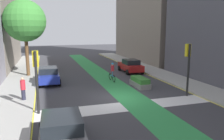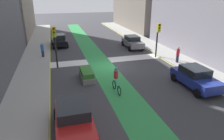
{
  "view_description": "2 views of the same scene",
  "coord_description": "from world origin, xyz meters",
  "px_view_note": "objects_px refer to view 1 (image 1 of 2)",
  "views": [
    {
      "loc": [
        -5.2,
        -15.21,
        5.04
      ],
      "look_at": [
        1.03,
        4.82,
        1.23
      ],
      "focal_mm": 35.63,
      "sensor_mm": 36.0,
      "label": 1
    },
    {
      "loc": [
        5.2,
        18.03,
        6.81
      ],
      "look_at": [
        1.06,
        3.69,
        1.07
      ],
      "focal_mm": 32.02,
      "sensor_mm": 36.0,
      "label": 2
    }
  ],
  "objects_px": {
    "traffic_signal_near_left": "(36,70)",
    "car_red_right_far": "(131,66)",
    "cyclist_in_lane": "(112,72)",
    "car_blue_left_far": "(49,75)",
    "median_planter": "(140,82)",
    "car_grey_left_near": "(62,132)",
    "traffic_signal_near_right": "(188,60)",
    "pedestrian_sidewalk_left_a": "(23,88)",
    "street_tree_near": "(25,21)"
  },
  "relations": [
    {
      "from": "traffic_signal_near_left",
      "to": "car_blue_left_far",
      "type": "bearing_deg",
      "value": 83.91
    },
    {
      "from": "car_red_right_far",
      "to": "pedestrian_sidewalk_left_a",
      "type": "height_order",
      "value": "pedestrian_sidewalk_left_a"
    },
    {
      "from": "traffic_signal_near_left",
      "to": "cyclist_in_lane",
      "type": "distance_m",
      "value": 9.83
    },
    {
      "from": "street_tree_near",
      "to": "median_planter",
      "type": "relative_size",
      "value": 3.2
    },
    {
      "from": "pedestrian_sidewalk_left_a",
      "to": "street_tree_near",
      "type": "bearing_deg",
      "value": 91.1
    },
    {
      "from": "car_grey_left_near",
      "to": "median_planter",
      "type": "xyz_separation_m",
      "value": [
        7.56,
        8.76,
        -0.4
      ]
    },
    {
      "from": "pedestrian_sidewalk_left_a",
      "to": "median_planter",
      "type": "distance_m",
      "value": 9.75
    },
    {
      "from": "traffic_signal_near_left",
      "to": "cyclist_in_lane",
      "type": "xyz_separation_m",
      "value": [
        6.88,
        6.81,
        -1.72
      ]
    },
    {
      "from": "car_red_right_far",
      "to": "cyclist_in_lane",
      "type": "bearing_deg",
      "value": -132.29
    },
    {
      "from": "traffic_signal_near_right",
      "to": "traffic_signal_near_left",
      "type": "relative_size",
      "value": 1.05
    },
    {
      "from": "car_red_right_far",
      "to": "street_tree_near",
      "type": "xyz_separation_m",
      "value": [
        -11.56,
        0.93,
        5.13
      ]
    },
    {
      "from": "pedestrian_sidewalk_left_a",
      "to": "median_planter",
      "type": "xyz_separation_m",
      "value": [
        9.63,
        1.43,
        -0.57
      ]
    },
    {
      "from": "traffic_signal_near_right",
      "to": "car_grey_left_near",
      "type": "height_order",
      "value": "traffic_signal_near_right"
    },
    {
      "from": "car_grey_left_near",
      "to": "car_blue_left_far",
      "type": "height_order",
      "value": "same"
    },
    {
      "from": "pedestrian_sidewalk_left_a",
      "to": "cyclist_in_lane",
      "type": "bearing_deg",
      "value": 28.27
    },
    {
      "from": "pedestrian_sidewalk_left_a",
      "to": "traffic_signal_near_left",
      "type": "bearing_deg",
      "value": -68.03
    },
    {
      "from": "cyclist_in_lane",
      "to": "street_tree_near",
      "type": "distance_m",
      "value": 10.61
    },
    {
      "from": "traffic_signal_near_left",
      "to": "pedestrian_sidewalk_left_a",
      "type": "relative_size",
      "value": 2.35
    },
    {
      "from": "car_blue_left_far",
      "to": "pedestrian_sidewalk_left_a",
      "type": "bearing_deg",
      "value": -109.66
    },
    {
      "from": "median_planter",
      "to": "traffic_signal_near_left",
      "type": "bearing_deg",
      "value": -155.08
    },
    {
      "from": "car_grey_left_near",
      "to": "street_tree_near",
      "type": "bearing_deg",
      "value": 97.82
    },
    {
      "from": "car_grey_left_near",
      "to": "pedestrian_sidewalk_left_a",
      "type": "relative_size",
      "value": 2.63
    },
    {
      "from": "car_red_right_far",
      "to": "street_tree_near",
      "type": "relative_size",
      "value": 0.53
    },
    {
      "from": "traffic_signal_near_right",
      "to": "cyclist_in_lane",
      "type": "distance_m",
      "value": 7.73
    },
    {
      "from": "car_grey_left_near",
      "to": "median_planter",
      "type": "bearing_deg",
      "value": 49.2
    },
    {
      "from": "car_blue_left_far",
      "to": "street_tree_near",
      "type": "xyz_separation_m",
      "value": [
        -2.03,
        3.8,
        5.13
      ]
    },
    {
      "from": "car_grey_left_near",
      "to": "traffic_signal_near_right",
      "type": "bearing_deg",
      "value": 27.95
    },
    {
      "from": "traffic_signal_near_left",
      "to": "cyclist_in_lane",
      "type": "relative_size",
      "value": 2.06
    },
    {
      "from": "cyclist_in_lane",
      "to": "pedestrian_sidewalk_left_a",
      "type": "bearing_deg",
      "value": -151.73
    },
    {
      "from": "car_blue_left_far",
      "to": "pedestrian_sidewalk_left_a",
      "type": "xyz_separation_m",
      "value": [
        -1.86,
        -5.21,
        0.17
      ]
    },
    {
      "from": "traffic_signal_near_right",
      "to": "street_tree_near",
      "type": "relative_size",
      "value": 0.5
    },
    {
      "from": "car_blue_left_far",
      "to": "median_planter",
      "type": "relative_size",
      "value": 1.68
    },
    {
      "from": "car_blue_left_far",
      "to": "median_planter",
      "type": "distance_m",
      "value": 8.64
    },
    {
      "from": "traffic_signal_near_right",
      "to": "pedestrian_sidewalk_left_a",
      "type": "xyz_separation_m",
      "value": [
        -11.93,
        2.09,
        -1.84
      ]
    },
    {
      "from": "traffic_signal_near_right",
      "to": "pedestrian_sidewalk_left_a",
      "type": "bearing_deg",
      "value": 170.05
    },
    {
      "from": "traffic_signal_near_right",
      "to": "car_grey_left_near",
      "type": "xyz_separation_m",
      "value": [
        -9.86,
        -5.23,
        -2.01
      ]
    },
    {
      "from": "traffic_signal_near_left",
      "to": "cyclist_in_lane",
      "type": "bearing_deg",
      "value": 44.74
    },
    {
      "from": "car_grey_left_near",
      "to": "pedestrian_sidewalk_left_a",
      "type": "height_order",
      "value": "pedestrian_sidewalk_left_a"
    },
    {
      "from": "car_grey_left_near",
      "to": "cyclist_in_lane",
      "type": "relative_size",
      "value": 2.3
    },
    {
      "from": "pedestrian_sidewalk_left_a",
      "to": "car_blue_left_far",
      "type": "bearing_deg",
      "value": 70.34
    },
    {
      "from": "traffic_signal_near_left",
      "to": "car_grey_left_near",
      "type": "bearing_deg",
      "value": -77.73
    },
    {
      "from": "cyclist_in_lane",
      "to": "pedestrian_sidewalk_left_a",
      "type": "height_order",
      "value": "cyclist_in_lane"
    },
    {
      "from": "street_tree_near",
      "to": "cyclist_in_lane",
      "type": "bearing_deg",
      "value": -30.45
    },
    {
      "from": "car_blue_left_far",
      "to": "median_planter",
      "type": "xyz_separation_m",
      "value": [
        7.77,
        -3.77,
        -0.4
      ]
    },
    {
      "from": "traffic_signal_near_left",
      "to": "car_red_right_far",
      "type": "distance_m",
      "value": 14.96
    },
    {
      "from": "cyclist_in_lane",
      "to": "car_grey_left_near",
      "type": "bearing_deg",
      "value": -116.77
    },
    {
      "from": "traffic_signal_near_left",
      "to": "median_planter",
      "type": "bearing_deg",
      "value": 24.92
    },
    {
      "from": "traffic_signal_near_right",
      "to": "pedestrian_sidewalk_left_a",
      "type": "relative_size",
      "value": 2.46
    },
    {
      "from": "car_grey_left_near",
      "to": "cyclist_in_lane",
      "type": "bearing_deg",
      "value": 63.23
    },
    {
      "from": "traffic_signal_near_right",
      "to": "pedestrian_sidewalk_left_a",
      "type": "distance_m",
      "value": 12.25
    }
  ]
}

